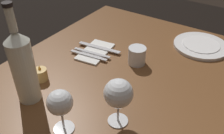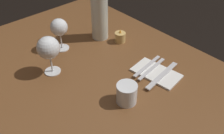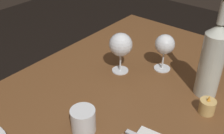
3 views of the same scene
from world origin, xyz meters
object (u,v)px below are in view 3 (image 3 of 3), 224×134
(wine_bottle, at_px, (212,59))
(votive_candle, at_px, (207,107))
(wine_glass_left, at_px, (121,45))
(water_tumbler, at_px, (83,121))
(wine_glass_right, at_px, (165,45))

(wine_bottle, bearing_deg, votive_candle, 25.07)
(wine_glass_left, distance_m, votive_candle, 0.38)
(wine_bottle, distance_m, water_tumbler, 0.46)
(water_tumbler, relative_size, votive_candle, 1.12)
(wine_bottle, bearing_deg, water_tumbler, -27.82)
(wine_glass_left, relative_size, wine_bottle, 0.46)
(wine_glass_right, height_order, votive_candle, wine_glass_right)
(wine_bottle, bearing_deg, wine_glass_left, -76.30)
(wine_glass_left, height_order, wine_bottle, wine_bottle)
(wine_glass_left, bearing_deg, votive_candle, 87.22)
(wine_bottle, height_order, votive_candle, wine_bottle)
(wine_glass_right, bearing_deg, wine_bottle, 78.28)
(wine_glass_left, bearing_deg, wine_glass_right, 134.09)
(wine_bottle, xyz_separation_m, votive_candle, (0.10, 0.04, -0.12))
(wine_glass_left, distance_m, wine_bottle, 0.33)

